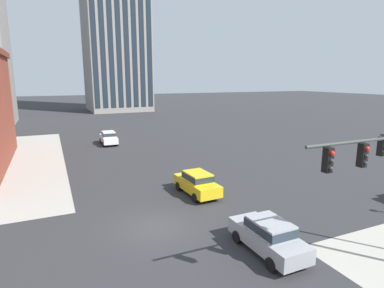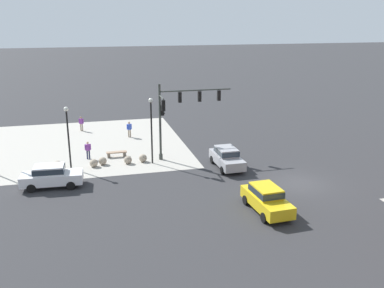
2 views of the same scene
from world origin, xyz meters
The scene contains 4 objects.
ground_plane centered at (0.00, 0.00, 0.00)m, with size 320.00×320.00×0.00m, color #2D2D30.
car_main_northbound_far centered at (4.38, 3.83, 0.92)m, with size 2.06×4.49×1.68m.
car_main_southbound_near centered at (4.16, -4.75, 0.92)m, with size 1.93×4.42×1.68m.
car_cross_eastbound centered at (1.67, 24.92, 0.92)m, with size 1.98×4.44×1.68m.
Camera 1 is at (-4.94, -16.04, 8.26)m, focal length 29.66 mm.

